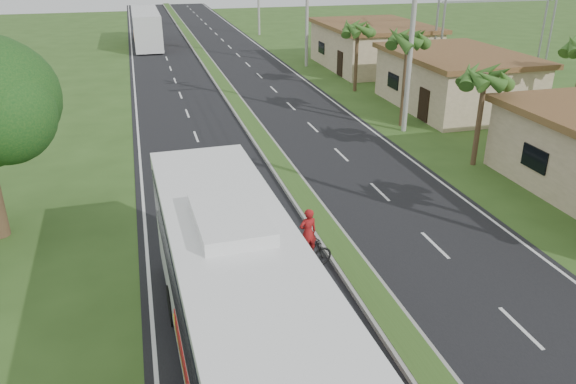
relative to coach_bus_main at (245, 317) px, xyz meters
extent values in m
plane|color=#31501D|center=(4.60, 0.73, -2.45)|extent=(180.00, 180.00, 0.00)
cube|color=black|center=(4.60, 20.73, -2.44)|extent=(14.00, 160.00, 0.02)
cube|color=gray|center=(4.60, 20.73, -2.36)|extent=(1.20, 160.00, 0.17)
cube|color=#31501D|center=(4.60, 20.73, -2.27)|extent=(0.95, 160.00, 0.02)
cube|color=silver|center=(-2.10, 20.73, -2.45)|extent=(0.12, 160.00, 0.01)
cube|color=silver|center=(11.30, 20.73, -2.45)|extent=(0.12, 160.00, 0.01)
cube|color=tan|center=(18.60, 22.73, -0.78)|extent=(7.00, 10.00, 3.35)
cube|color=brown|center=(18.60, 22.73, 1.06)|extent=(7.60, 10.60, 0.32)
cube|color=tan|center=(18.60, 36.73, -0.70)|extent=(8.00, 11.00, 3.50)
cube|color=brown|center=(18.60, 36.73, 1.21)|extent=(8.60, 11.60, 0.32)
cylinder|color=#473321|center=(14.00, 12.73, -0.15)|extent=(0.26, 0.26, 4.60)
cylinder|color=#473321|center=(13.40, 19.73, 0.25)|extent=(0.26, 0.26, 5.40)
cylinder|color=#473321|center=(13.90, 28.73, -0.05)|extent=(0.26, 0.26, 4.80)
sphere|color=#0F3B14|center=(-6.20, 9.73, 2.45)|extent=(3.40, 3.40, 3.40)
cylinder|color=gray|center=(13.10, 18.73, 3.55)|extent=(0.28, 0.28, 12.00)
cylinder|color=gray|center=(13.10, 38.73, 3.05)|extent=(0.28, 0.28, 11.00)
cylinder|color=gray|center=(21.60, 30.23, 3.55)|extent=(0.18, 0.18, 12.00)
cylinder|color=gray|center=(31.60, 30.23, 3.55)|extent=(0.18, 0.18, 12.00)
cylinder|color=gray|center=(21.60, 31.23, 3.55)|extent=(0.18, 0.18, 12.00)
cube|color=gray|center=(26.60, 30.73, 3.55)|extent=(10.00, 0.14, 0.14)
cube|color=white|center=(0.00, -0.07, -0.12)|extent=(3.30, 13.88, 3.62)
cube|color=black|center=(-0.02, 0.62, 0.67)|extent=(3.26, 11.12, 1.45)
cube|color=yellow|center=(-0.01, 0.28, -1.14)|extent=(3.03, 3.54, 0.29)
cube|color=white|center=(-0.04, 1.31, 1.85)|extent=(1.69, 2.81, 0.32)
cylinder|color=black|center=(-1.41, 3.57, -1.85)|extent=(0.40, 1.21, 1.20)
cylinder|color=black|center=(1.19, 3.65, -1.85)|extent=(0.40, 1.21, 1.20)
cube|color=silver|center=(-0.34, 54.04, -0.53)|extent=(2.75, 12.62, 3.51)
cube|color=black|center=(-0.34, 54.59, 0.52)|extent=(2.80, 9.33, 1.19)
cube|color=orange|center=(-0.34, 52.94, -1.20)|extent=(2.80, 6.04, 0.38)
cylinder|color=black|center=(-1.55, 48.83, -1.93)|extent=(0.33, 1.05, 1.05)
cylinder|color=black|center=(0.87, 48.82, -1.93)|extent=(0.33, 1.05, 1.05)
cylinder|color=black|center=(-1.54, 58.70, -1.93)|extent=(0.33, 1.05, 1.05)
cylinder|color=black|center=(0.87, 58.70, -1.93)|extent=(0.33, 1.05, 1.05)
imported|color=black|center=(3.11, 5.37, -1.91)|extent=(1.86, 0.80, 1.09)
imported|color=maroon|center=(3.11, 5.37, -1.05)|extent=(0.68, 0.51, 1.71)
camera|label=1|loc=(-1.75, -10.23, 7.62)|focal=35.00mm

